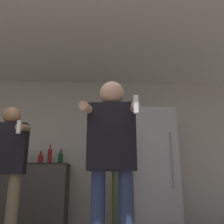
{
  "coord_description": "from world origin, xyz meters",
  "views": [
    {
      "loc": [
        0.49,
        -1.5,
        0.69
      ],
      "look_at": [
        0.59,
        0.71,
        1.32
      ],
      "focal_mm": 40.0,
      "sensor_mm": 36.0,
      "label": 1
    }
  ],
  "objects_px": {
    "bottle_tall_gin": "(41,159)",
    "bottle_short_whiskey": "(25,157)",
    "refrigerator": "(152,167)",
    "bottle_brown_liquor": "(60,158)",
    "person_spectator_back": "(108,159)",
    "bottle_amber_bourbon": "(13,158)",
    "person_man_side": "(6,162)",
    "bottle_dark_rum": "(50,156)",
    "person_woman_foreground": "(112,149)"
  },
  "relations": [
    {
      "from": "bottle_brown_liquor",
      "to": "bottle_dark_rum",
      "type": "distance_m",
      "value": 0.18
    },
    {
      "from": "bottle_brown_liquor",
      "to": "person_spectator_back",
      "type": "distance_m",
      "value": 1.1
    },
    {
      "from": "bottle_brown_liquor",
      "to": "bottle_tall_gin",
      "type": "distance_m",
      "value": 0.33
    },
    {
      "from": "person_man_side",
      "to": "bottle_brown_liquor",
      "type": "bearing_deg",
      "value": 71.75
    },
    {
      "from": "bottle_tall_gin",
      "to": "person_man_side",
      "type": "height_order",
      "value": "person_man_side"
    },
    {
      "from": "bottle_tall_gin",
      "to": "bottle_brown_liquor",
      "type": "bearing_deg",
      "value": 0.0
    },
    {
      "from": "bottle_tall_gin",
      "to": "person_spectator_back",
      "type": "distance_m",
      "value": 1.35
    },
    {
      "from": "refrigerator",
      "to": "person_spectator_back",
      "type": "bearing_deg",
      "value": -138.94
    },
    {
      "from": "bottle_tall_gin",
      "to": "bottle_amber_bourbon",
      "type": "bearing_deg",
      "value": 180.0
    },
    {
      "from": "bottle_amber_bourbon",
      "to": "person_spectator_back",
      "type": "xyz_separation_m",
      "value": [
        1.56,
        -0.77,
        -0.07
      ]
    },
    {
      "from": "bottle_short_whiskey",
      "to": "bottle_dark_rum",
      "type": "relative_size",
      "value": 0.86
    },
    {
      "from": "bottle_dark_rum",
      "to": "refrigerator",
      "type": "bearing_deg",
      "value": -4.24
    },
    {
      "from": "person_spectator_back",
      "to": "person_woman_foreground",
      "type": "bearing_deg",
      "value": -90.5
    },
    {
      "from": "bottle_amber_bourbon",
      "to": "person_man_side",
      "type": "height_order",
      "value": "person_man_side"
    },
    {
      "from": "bottle_brown_liquor",
      "to": "person_woman_foreground",
      "type": "xyz_separation_m",
      "value": [
        0.76,
        -2.06,
        -0.11
      ]
    },
    {
      "from": "bottle_brown_liquor",
      "to": "bottle_tall_gin",
      "type": "xyz_separation_m",
      "value": [
        -0.33,
        0.0,
        -0.01
      ]
    },
    {
      "from": "bottle_short_whiskey",
      "to": "bottle_dark_rum",
      "type": "bearing_deg",
      "value": 0.0
    },
    {
      "from": "refrigerator",
      "to": "person_woman_foreground",
      "type": "relative_size",
      "value": 1.16
    },
    {
      "from": "person_woman_foreground",
      "to": "person_man_side",
      "type": "relative_size",
      "value": 1.02
    },
    {
      "from": "refrigerator",
      "to": "bottle_brown_liquor",
      "type": "xyz_separation_m",
      "value": [
        -1.52,
        0.13,
        0.15
      ]
    },
    {
      "from": "bottle_dark_rum",
      "to": "person_spectator_back",
      "type": "bearing_deg",
      "value": -38.98
    },
    {
      "from": "person_spectator_back",
      "to": "bottle_dark_rum",
      "type": "bearing_deg",
      "value": 141.02
    },
    {
      "from": "bottle_dark_rum",
      "to": "person_spectator_back",
      "type": "distance_m",
      "value": 1.23
    },
    {
      "from": "bottle_dark_rum",
      "to": "person_man_side",
      "type": "relative_size",
      "value": 0.22
    },
    {
      "from": "refrigerator",
      "to": "bottle_tall_gin",
      "type": "relative_size",
      "value": 7.62
    },
    {
      "from": "refrigerator",
      "to": "bottle_dark_rum",
      "type": "bearing_deg",
      "value": 175.76
    },
    {
      "from": "bottle_short_whiskey",
      "to": "bottle_dark_rum",
      "type": "xyz_separation_m",
      "value": [
        0.4,
        0.0,
        0.02
      ]
    },
    {
      "from": "bottle_short_whiskey",
      "to": "person_woman_foreground",
      "type": "distance_m",
      "value": 2.46
    },
    {
      "from": "refrigerator",
      "to": "bottle_brown_liquor",
      "type": "relative_size",
      "value": 7.23
    },
    {
      "from": "bottle_amber_bourbon",
      "to": "person_woman_foreground",
      "type": "bearing_deg",
      "value": -53.07
    },
    {
      "from": "bottle_short_whiskey",
      "to": "bottle_amber_bourbon",
      "type": "distance_m",
      "value": 0.2
    },
    {
      "from": "bottle_tall_gin",
      "to": "person_woman_foreground",
      "type": "distance_m",
      "value": 2.33
    },
    {
      "from": "person_man_side",
      "to": "person_spectator_back",
      "type": "distance_m",
      "value": 1.3
    },
    {
      "from": "bottle_dark_rum",
      "to": "bottle_tall_gin",
      "type": "height_order",
      "value": "bottle_dark_rum"
    },
    {
      "from": "bottle_dark_rum",
      "to": "bottle_tall_gin",
      "type": "relative_size",
      "value": 1.42
    },
    {
      "from": "person_man_side",
      "to": "person_spectator_back",
      "type": "height_order",
      "value": "person_spectator_back"
    },
    {
      "from": "bottle_tall_gin",
      "to": "bottle_short_whiskey",
      "type": "bearing_deg",
      "value": 180.0
    },
    {
      "from": "bottle_brown_liquor",
      "to": "refrigerator",
      "type": "bearing_deg",
      "value": -4.74
    },
    {
      "from": "bottle_brown_liquor",
      "to": "person_spectator_back",
      "type": "xyz_separation_m",
      "value": [
        0.78,
        -0.77,
        -0.07
      ]
    },
    {
      "from": "bottle_brown_liquor",
      "to": "bottle_dark_rum",
      "type": "relative_size",
      "value": 0.74
    },
    {
      "from": "bottle_amber_bourbon",
      "to": "person_spectator_back",
      "type": "relative_size",
      "value": 0.15
    },
    {
      "from": "bottle_brown_liquor",
      "to": "bottle_dark_rum",
      "type": "xyz_separation_m",
      "value": [
        -0.18,
        0.0,
        0.03
      ]
    },
    {
      "from": "refrigerator",
      "to": "bottle_amber_bourbon",
      "type": "bearing_deg",
      "value": 176.86
    },
    {
      "from": "bottle_tall_gin",
      "to": "person_spectator_back",
      "type": "height_order",
      "value": "person_spectator_back"
    },
    {
      "from": "bottle_tall_gin",
      "to": "person_man_side",
      "type": "bearing_deg",
      "value": -94.1
    },
    {
      "from": "refrigerator",
      "to": "person_man_side",
      "type": "relative_size",
      "value": 1.18
    },
    {
      "from": "bottle_short_whiskey",
      "to": "bottle_amber_bourbon",
      "type": "xyz_separation_m",
      "value": [
        -0.2,
        0.0,
        -0.02
      ]
    },
    {
      "from": "refrigerator",
      "to": "bottle_short_whiskey",
      "type": "relative_size",
      "value": 6.23
    },
    {
      "from": "bottle_brown_liquor",
      "to": "person_man_side",
      "type": "xyz_separation_m",
      "value": [
        -0.42,
        -1.28,
        -0.16
      ]
    },
    {
      "from": "bottle_short_whiskey",
      "to": "bottle_tall_gin",
      "type": "xyz_separation_m",
      "value": [
        0.25,
        0.0,
        -0.02
      ]
    }
  ]
}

